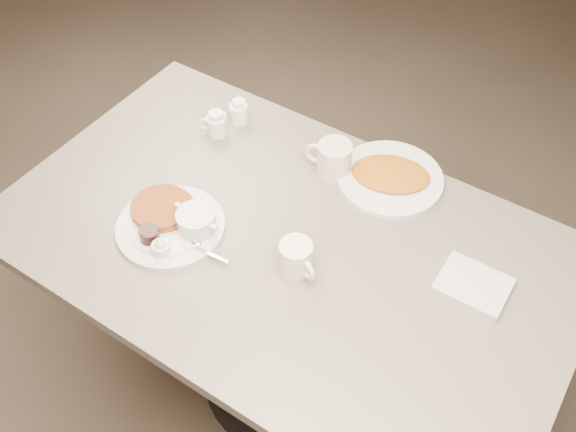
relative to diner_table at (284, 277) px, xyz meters
The scene contains 9 objects.
room 0.82m from the diner_table, ahead, with size 7.04×8.04×2.84m.
diner_table is the anchor object (origin of this frame).
main_plate 0.35m from the diner_table, 154.25° to the right, with size 0.36×0.31×0.07m.
coffee_mug_near 0.24m from the diner_table, 38.86° to the right, with size 0.13×0.11×0.09m.
napkin 0.52m from the diner_table, 14.79° to the left, with size 0.17×0.14×0.02m.
coffee_mug_far 0.36m from the diner_table, 94.39° to the left, with size 0.15×0.11×0.10m.
creamer_left 0.51m from the diner_table, 149.45° to the left, with size 0.09×0.07×0.08m.
creamer_right 0.53m from the diner_table, 139.68° to the left, with size 0.09×0.07×0.08m.
hash_plate 0.41m from the diner_table, 68.89° to the left, with size 0.39×0.39×0.04m.
Camera 1 is at (0.59, -0.88, 2.04)m, focal length 39.86 mm.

